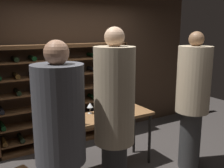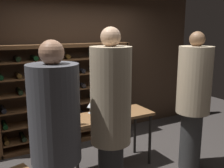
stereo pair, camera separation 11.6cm
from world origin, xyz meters
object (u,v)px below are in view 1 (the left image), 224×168
object	(u,v)px
wine_bottle_green_slim	(78,116)
wine_bottle_amber_reserve	(99,104)
person_guest_khaki	(60,137)
person_bystander_red_print	(114,119)
person_host_in_suit	(193,95)
wine_glass_stemmed_left	(90,105)
tasting_table	(110,121)
wine_rack	(66,95)

from	to	relation	value
wine_bottle_green_slim	wine_bottle_amber_reserve	distance (m)	0.55
person_guest_khaki	wine_bottle_amber_reserve	world-z (taller)	person_guest_khaki
person_bystander_red_print	person_host_in_suit	world-z (taller)	person_bystander_red_print
wine_bottle_amber_reserve	wine_glass_stemmed_left	xyz separation A→B (m)	(-0.12, 0.05, -0.02)
person_bystander_red_print	wine_bottle_green_slim	size ratio (longest dim) A/B	5.82
tasting_table	wine_glass_stemmed_left	size ratio (longest dim) A/B	7.82
person_host_in_suit	wine_bottle_green_slim	xyz separation A→B (m)	(-1.60, 0.43, -0.15)
wine_rack	tasting_table	distance (m)	1.21
person_host_in_suit	wine_bottle_amber_reserve	distance (m)	1.35
wine_bottle_green_slim	wine_glass_stemmed_left	world-z (taller)	wine_bottle_green_slim
person_bystander_red_print	person_guest_khaki	distance (m)	0.57
person_host_in_suit	person_guest_khaki	bearing A→B (deg)	129.90
wine_rack	person_host_in_suit	world-z (taller)	person_host_in_suit
person_guest_khaki	wine_rack	bearing A→B (deg)	21.69
person_bystander_red_print	wine_bottle_green_slim	world-z (taller)	person_bystander_red_print
wine_rack	person_host_in_suit	distance (m)	2.17
tasting_table	wine_bottle_green_slim	size ratio (longest dim) A/B	3.61
person_host_in_suit	wine_bottle_amber_reserve	bearing A→B (deg)	87.79
wine_bottle_green_slim	person_host_in_suit	bearing A→B (deg)	-15.09
tasting_table	wine_bottle_green_slim	xyz separation A→B (m)	(-0.57, -0.16, 0.22)
person_bystander_red_print	wine_bottle_green_slim	distance (m)	0.83
tasting_table	wine_glass_stemmed_left	bearing A→B (deg)	140.33
wine_bottle_amber_reserve	wine_rack	bearing A→B (deg)	96.66
wine_rack	person_guest_khaki	size ratio (longest dim) A/B	1.24
wine_rack	wine_glass_stemmed_left	bearing A→B (deg)	-90.06
person_bystander_red_print	person_host_in_suit	size ratio (longest dim) A/B	1.03
person_bystander_red_print	person_host_in_suit	bearing A→B (deg)	110.84
wine_bottle_amber_reserve	wine_glass_stemmed_left	bearing A→B (deg)	157.40
wine_bottle_green_slim	tasting_table	bearing A→B (deg)	15.94
person_guest_khaki	wine_bottle_green_slim	distance (m)	0.94
person_guest_khaki	wine_bottle_amber_reserve	xyz separation A→B (m)	(0.97, 1.07, -0.10)
tasting_table	wine_glass_stemmed_left	xyz separation A→B (m)	(-0.22, 0.18, 0.22)
wine_bottle_green_slim	wine_glass_stemmed_left	size ratio (longest dim) A/B	2.17
tasting_table	wine_bottle_amber_reserve	size ratio (longest dim) A/B	3.20
wine_glass_stemmed_left	person_host_in_suit	bearing A→B (deg)	-31.76
wine_bottle_amber_reserve	tasting_table	bearing A→B (deg)	-53.39
person_bystander_red_print	wine_bottle_green_slim	xyz separation A→B (m)	(-0.06, 0.80, -0.19)
tasting_table	person_guest_khaki	world-z (taller)	person_guest_khaki
wine_glass_stemmed_left	wine_rack	bearing A→B (deg)	89.94
person_bystander_red_print	wine_bottle_amber_reserve	xyz separation A→B (m)	(0.41, 1.09, -0.18)
person_guest_khaki	wine_bottle_amber_reserve	size ratio (longest dim) A/B	4.88
wine_bottle_green_slim	wine_glass_stemmed_left	xyz separation A→B (m)	(0.34, 0.34, -0.00)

